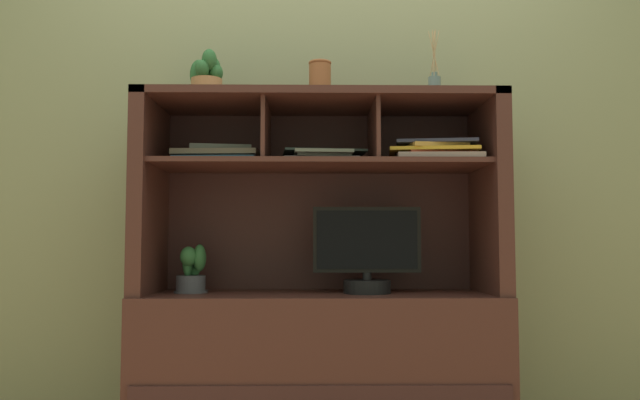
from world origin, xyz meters
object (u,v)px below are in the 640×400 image
at_px(magazine_stack_right, 434,154).
at_px(media_console, 320,332).
at_px(tv_monitor, 367,256).
at_px(magazine_stack_centre, 322,158).
at_px(potted_orchid, 192,272).
at_px(potted_succulent, 207,78).
at_px(diffuser_bottle, 434,85).
at_px(magazine_stack_left, 220,157).
at_px(ceramic_vase, 320,81).

bearing_deg(magazine_stack_right, media_console, 174.60).
xyz_separation_m(tv_monitor, magazine_stack_centre, (-0.18, 0.04, 0.40)).
distance_m(media_console, potted_orchid, 0.57).
bearing_deg(potted_succulent, diffuser_bottle, -2.35).
distance_m(magazine_stack_centre, potted_succulent, 0.58).
distance_m(potted_orchid, magazine_stack_right, 1.10).
relative_size(tv_monitor, potted_succulent, 2.14).
relative_size(potted_orchid, magazine_stack_centre, 0.56).
distance_m(magazine_stack_centre, magazine_stack_right, 0.46).
bearing_deg(magazine_stack_centre, magazine_stack_left, 175.82).
bearing_deg(media_console, diffuser_bottle, -4.21).
xyz_separation_m(magazine_stack_right, diffuser_bottle, (0.01, 0.01, 0.28)).
relative_size(media_console, potted_succulent, 7.10).
distance_m(tv_monitor, magazine_stack_centre, 0.44).
bearing_deg(magazine_stack_left, tv_monitor, -6.69).
xyz_separation_m(media_console, magazine_stack_centre, (0.01, 0.02, 0.71)).
bearing_deg(diffuser_bottle, media_console, 175.79).
bearing_deg(magazine_stack_right, tv_monitor, 175.37).
xyz_separation_m(magazine_stack_left, ceramic_vase, (0.42, -0.04, 0.32)).
bearing_deg(media_console, potted_succulent, 179.52).
height_order(tv_monitor, potted_succulent, potted_succulent).
relative_size(magazine_stack_right, diffuser_bottle, 1.35).
relative_size(tv_monitor, diffuser_bottle, 1.54).
xyz_separation_m(media_console, tv_monitor, (0.19, -0.02, 0.31)).
bearing_deg(tv_monitor, potted_orchid, 177.16).
relative_size(media_console, magazine_stack_right, 3.81).
bearing_deg(ceramic_vase, magazine_stack_right, -7.10).
bearing_deg(magazine_stack_left, ceramic_vase, -4.89).
bearing_deg(ceramic_vase, tv_monitor, -10.63).
bearing_deg(diffuser_bottle, ceramic_vase, 174.10).
bearing_deg(potted_orchid, magazine_stack_right, -3.34).
bearing_deg(ceramic_vase, magazine_stack_centre, 25.60).
bearing_deg(potted_orchid, potted_succulent, -10.24).
bearing_deg(ceramic_vase, potted_succulent, -178.78).
distance_m(potted_orchid, potted_succulent, 0.80).
bearing_deg(magazine_stack_right, potted_succulent, 177.07).
bearing_deg(ceramic_vase, media_console, -90.00).
xyz_separation_m(magazine_stack_right, potted_succulent, (-0.93, 0.05, 0.32)).
xyz_separation_m(magazine_stack_right, ceramic_vase, (-0.46, 0.06, 0.31)).
distance_m(tv_monitor, potted_succulent, 0.99).
relative_size(magazine_stack_centre, ceramic_vase, 2.17).
relative_size(tv_monitor, magazine_stack_left, 1.21).
relative_size(potted_orchid, magazine_stack_left, 0.55).
bearing_deg(magazine_stack_centre, potted_orchid, -179.48).
xyz_separation_m(potted_orchid, magazine_stack_left, (0.10, 0.04, 0.48)).
distance_m(magazine_stack_right, ceramic_vase, 0.56).
xyz_separation_m(magazine_stack_left, magazine_stack_centre, (0.43, -0.03, -0.01)).
bearing_deg(media_console, magazine_stack_right, -5.40).
relative_size(potted_orchid, ceramic_vase, 1.21).
height_order(tv_monitor, potted_orchid, tv_monitor).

